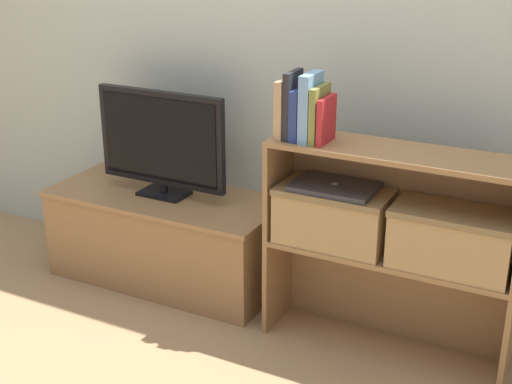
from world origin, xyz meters
TOP-DOWN VIEW (x-y plane):
  - ground_plane at (0.00, 0.00)m, footprint 16.00×16.00m
  - wall_back at (0.00, 0.49)m, footprint 10.00×0.05m
  - tv_stand at (-0.52, 0.23)m, footprint 1.08×0.47m
  - tv at (-0.52, 0.22)m, footprint 0.63×0.14m
  - bookshelf_lower_tier at (0.57, 0.19)m, footprint 0.95×0.27m
  - bookshelf_upper_tier at (0.57, 0.19)m, footprint 0.95×0.27m
  - book_tan at (0.14, 0.10)m, footprint 0.03×0.14m
  - book_charcoal at (0.17, 0.10)m, footprint 0.02×0.13m
  - book_navy at (0.20, 0.10)m, footprint 0.03×0.14m
  - book_skyblue at (0.24, 0.10)m, footprint 0.04×0.15m
  - book_olive at (0.28, 0.10)m, footprint 0.03×0.15m
  - book_crimson at (0.31, 0.10)m, footprint 0.02×0.15m
  - storage_basket_left at (0.34, 0.12)m, footprint 0.43×0.23m
  - storage_basket_right at (0.80, 0.12)m, footprint 0.43×0.23m
  - laptop at (0.34, 0.12)m, footprint 0.32×0.22m

SIDE VIEW (x-z plane):
  - ground_plane at x=0.00m, z-range 0.00..0.00m
  - tv_stand at x=-0.52m, z-range 0.00..0.43m
  - bookshelf_lower_tier at x=0.57m, z-range 0.06..0.48m
  - storage_basket_left at x=0.34m, z-range 0.43..0.65m
  - storage_basket_right at x=0.80m, z-range 0.43..0.65m
  - laptop at x=0.34m, z-range 0.64..0.66m
  - bookshelf_upper_tier at x=0.57m, z-range 0.47..0.88m
  - tv at x=-0.52m, z-range 0.44..0.92m
  - book_crimson at x=0.31m, z-range 0.83..1.00m
  - book_navy at x=0.20m, z-range 0.83..1.02m
  - book_olive at x=0.28m, z-range 0.83..1.04m
  - book_tan at x=0.14m, z-range 0.83..1.05m
  - book_skyblue at x=0.24m, z-range 0.83..1.08m
  - book_charcoal at x=0.17m, z-range 0.83..1.08m
  - wall_back at x=0.00m, z-range 0.00..2.40m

